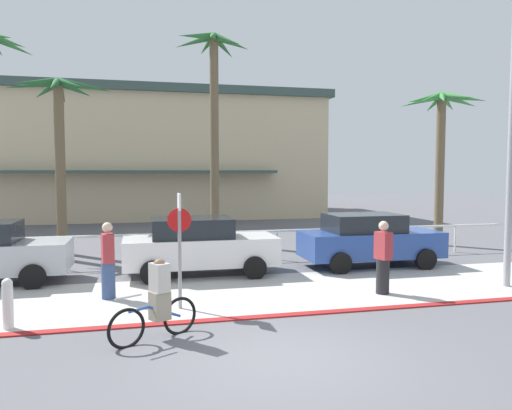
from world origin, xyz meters
The scene contains 15 objects.
ground_plane centered at (0.00, 10.00, 0.00)m, with size 80.00×80.00×0.00m, color #5B5B60.
sidewalk_strip centered at (0.00, 4.20, 0.01)m, with size 44.00×4.00×0.02m, color beige.
curb_paint centered at (0.00, 2.20, 0.01)m, with size 44.00×0.24×0.03m, color maroon.
building_backdrop centered at (-2.71, 27.89, 4.11)m, with size 25.13×13.21×8.18m.
rail_fence centered at (0.00, 8.50, 0.84)m, with size 23.30×0.08×1.04m.
stop_sign_bike_lane centered at (-1.39, 3.21, 1.68)m, with size 0.52×0.56×2.56m.
bollard_0 centered at (-4.72, 2.57, 0.52)m, with size 0.20×0.20×1.00m.
palm_tree_1 centered at (-5.02, 11.50, 4.96)m, with size 3.69×3.41×6.41m.
palm_tree_2 centered at (0.80, 12.68, 6.34)m, with size 3.12×3.24×8.68m.
palm_tree_3 centered at (9.72, 10.20, 4.91)m, with size 3.19×3.36×6.25m.
car_white_2 centered at (-0.57, 6.62, 0.87)m, with size 4.40×2.02×1.69m.
car_blue_3 centered at (4.86, 6.68, 0.87)m, with size 4.40×2.02×1.69m.
cyclist_blue_0 centered at (-1.94, 1.36, 0.69)m, with size 1.62×0.94×1.50m.
pedestrian_0 centered at (3.59, 3.37, 0.85)m, with size 0.39×0.45×1.83m.
pedestrian_1 centered at (-2.98, 4.45, 0.86)m, with size 0.37×0.44×1.84m.
Camera 1 is at (-2.22, -7.52, 3.06)m, focal length 34.38 mm.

